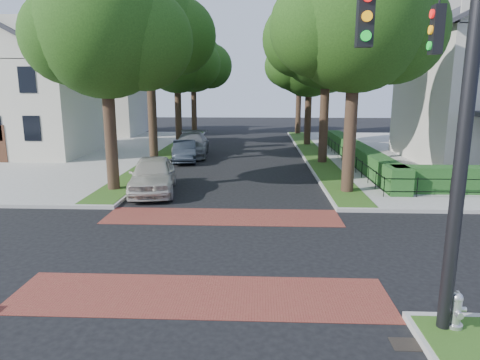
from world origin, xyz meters
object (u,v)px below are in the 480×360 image
object	(u,v)px
traffic_signal	(451,96)
parked_car_front	(153,175)
parked_car_middle	(185,151)
parked_car_rear	(191,144)
fire_hydrant	(456,310)

from	to	relation	value
traffic_signal	parked_car_front	size ratio (longest dim) A/B	1.60
parked_car_middle	parked_car_front	bearing A→B (deg)	-98.90
traffic_signal	parked_car_rear	distance (m)	24.39
parked_car_rear	fire_hydrant	xyz separation A→B (m)	(8.83, -22.76, -0.31)
parked_car_rear	fire_hydrant	distance (m)	24.41
parked_car_front	parked_car_middle	xyz separation A→B (m)	(0.00, 8.77, -0.15)
parked_car_rear	parked_car_front	bearing A→B (deg)	-94.19
parked_car_middle	traffic_signal	bearing A→B (deg)	-76.07
parked_car_middle	fire_hydrant	bearing A→B (deg)	-75.25
parked_car_front	fire_hydrant	xyz separation A→B (m)	(8.91, -11.59, -0.33)
parked_car_middle	fire_hydrant	xyz separation A→B (m)	(8.91, -20.35, -0.17)
traffic_signal	fire_hydrant	distance (m)	4.21
traffic_signal	parked_car_middle	xyz separation A→B (m)	(-8.49, 20.16, -4.01)
traffic_signal	parked_car_front	distance (m)	14.72
traffic_signal	parked_car_middle	bearing A→B (deg)	112.83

